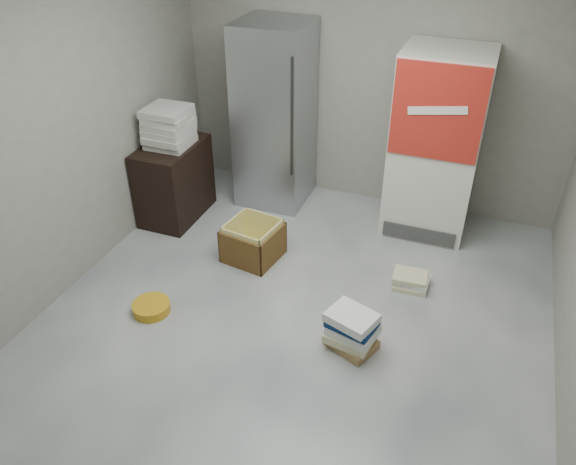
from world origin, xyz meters
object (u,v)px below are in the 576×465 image
(cardboard_box, at_px, (253,243))
(phonebook_stack_main, at_px, (352,330))
(steel_fridge, at_px, (275,116))
(coke_cooler, at_px, (436,145))
(wood_shelf, at_px, (174,181))

(cardboard_box, bearing_deg, phonebook_stack_main, -25.95)
(steel_fridge, relative_size, coke_cooler, 1.06)
(phonebook_stack_main, distance_m, cardboard_box, 1.44)
(coke_cooler, height_order, phonebook_stack_main, coke_cooler)
(cardboard_box, bearing_deg, steel_fridge, 110.30)
(phonebook_stack_main, xyz_separation_m, cardboard_box, (-1.18, 0.82, -0.02))
(coke_cooler, bearing_deg, phonebook_stack_main, -96.71)
(cardboard_box, bearing_deg, coke_cooler, 47.85)
(wood_shelf, bearing_deg, steel_fridge, 41.31)
(steel_fridge, xyz_separation_m, wood_shelf, (-0.83, -0.73, -0.55))
(phonebook_stack_main, relative_size, cardboard_box, 0.81)
(steel_fridge, relative_size, phonebook_stack_main, 4.40)
(steel_fridge, height_order, wood_shelf, steel_fridge)
(steel_fridge, xyz_separation_m, phonebook_stack_main, (1.42, -1.98, -0.77))
(coke_cooler, distance_m, phonebook_stack_main, 2.11)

